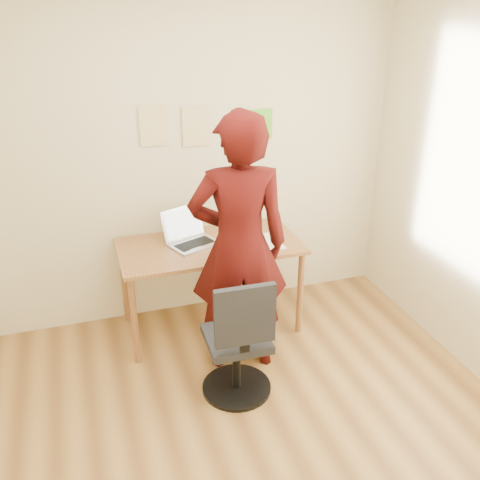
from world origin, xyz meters
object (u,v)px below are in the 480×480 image
object	(u,v)px
phone	(254,248)
office_chair	(239,347)
desk	(210,254)
laptop	(190,236)
person	(239,246)

from	to	relation	value
phone	office_chair	size ratio (longest dim) A/B	0.13
desk	laptop	xyz separation A→B (m)	(-0.13, 0.07, 0.14)
desk	laptop	bearing A→B (deg)	150.92
office_chair	phone	bearing A→B (deg)	65.18
desk	office_chair	distance (m)	0.92
office_chair	person	size ratio (longest dim) A/B	0.49
laptop	office_chair	size ratio (longest dim) A/B	0.49
laptop	person	xyz separation A→B (m)	(0.21, -0.58, 0.14)
person	desk	bearing A→B (deg)	-70.89
phone	office_chair	world-z (taller)	office_chair
phone	laptop	bearing A→B (deg)	140.61
office_chair	person	xyz separation A→B (m)	(0.12, 0.38, 0.55)
laptop	phone	size ratio (longest dim) A/B	3.81
laptop	person	bearing A→B (deg)	-91.92
desk	office_chair	xyz separation A→B (m)	(-0.04, -0.88, -0.26)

